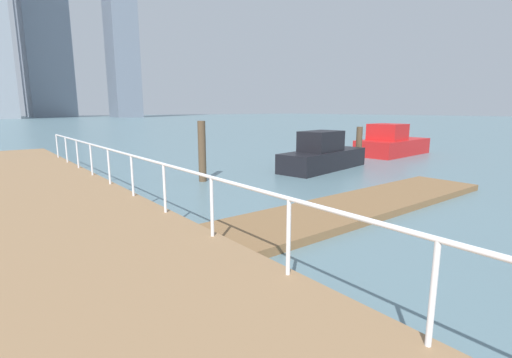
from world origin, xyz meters
TOP-DOWN VIEW (x-y plane):
  - ground_plane at (0.00, 20.00)m, footprint 300.00×300.00m
  - floating_dock at (1.50, 11.93)m, footprint 10.01×2.00m
  - boardwalk_railing at (-3.15, 10.59)m, footprint 0.06×28.96m
  - dock_piling_1 at (0.25, 17.78)m, footprint 0.28×0.28m
  - dock_piling_2 at (8.62, 17.16)m, footprint 0.29×0.29m
  - moored_boat_1 at (5.75, 16.91)m, footprint 5.05×2.34m
  - moored_boat_4 at (12.78, 17.95)m, footprint 5.17×2.55m
  - skyline_tower_3 at (16.82, 146.14)m, footprint 13.55×14.28m

SIDE VIEW (x-z plane):
  - ground_plane at x=0.00m, z-range 0.00..0.00m
  - floating_dock at x=1.50m, z-range 0.00..0.18m
  - moored_boat_1 at x=5.75m, z-range -0.22..1.45m
  - moored_boat_4 at x=12.78m, z-range -0.26..1.53m
  - dock_piling_2 at x=8.62m, z-range 0.00..1.76m
  - dock_piling_1 at x=0.25m, z-range 0.00..2.18m
  - boardwalk_railing at x=-3.15m, z-range 0.72..1.80m
  - skyline_tower_3 at x=16.82m, z-range 0.00..62.58m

